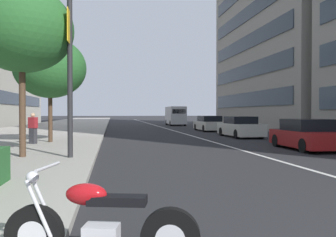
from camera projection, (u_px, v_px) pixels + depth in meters
sidewalk_right_plaza at (43, 131)px, 30.26m from camera, size 160.00×10.72×0.15m
lane_centre_stripe at (167, 129)px, 37.06m from camera, size 110.00×0.16×0.01m
motorcycle_by_sign_pole at (99, 227)px, 3.84m from camera, size 0.75×2.15×1.11m
car_far_down_avenue at (307, 135)px, 16.03m from camera, size 4.26×2.07×1.40m
car_mid_block_traffic at (240, 127)px, 24.27m from camera, size 4.64×1.95×1.44m
car_approaching_light at (209, 124)px, 32.61m from camera, size 4.59×1.94×1.42m
delivery_van_ahead at (175, 115)px, 47.31m from camera, size 5.61×2.18×2.52m
street_lamp_with_banners at (77, 5)px, 11.97m from camera, size 1.26×2.06×9.02m
street_tree_mid_sidewalk at (22, 29)px, 12.09m from camera, size 3.54×3.54×5.95m
street_tree_far_plaza at (50, 68)px, 18.39m from camera, size 3.77×3.77×5.52m
pedestrian_on_plaza at (33, 128)px, 17.32m from camera, size 0.42×0.48×1.53m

